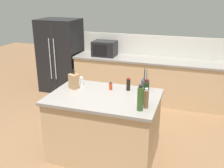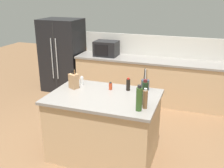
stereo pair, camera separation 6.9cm
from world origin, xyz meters
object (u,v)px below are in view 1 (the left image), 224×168
(knife_block, at_px, (74,81))
(wine_bottle, at_px, (146,93))
(salt_shaker, at_px, (82,81))
(utensil_crock, at_px, (145,84))
(refrigerator, at_px, (61,55))
(olive_oil_bottle, at_px, (140,99))
(soy_sauce_bottle, at_px, (128,84))
(pepper_grinder, at_px, (146,99))
(spice_jar_paprika, at_px, (111,86))
(microwave, at_px, (105,48))

(knife_block, xyz_separation_m, wine_bottle, (1.13, -0.25, 0.05))
(wine_bottle, height_order, salt_shaker, wine_bottle)
(utensil_crock, bearing_deg, refrigerator, 142.69)
(refrigerator, height_order, olive_oil_bottle, refrigerator)
(utensil_crock, bearing_deg, soy_sauce_bottle, -154.13)
(utensil_crock, relative_size, olive_oil_bottle, 0.98)
(soy_sauce_bottle, xyz_separation_m, pepper_grinder, (0.36, -0.52, 0.03))
(utensil_crock, bearing_deg, spice_jar_paprika, -161.02)
(utensil_crock, bearing_deg, knife_block, -164.10)
(olive_oil_bottle, height_order, spice_jar_paprika, olive_oil_bottle)
(microwave, height_order, spice_jar_paprika, microwave)
(microwave, xyz_separation_m, wine_bottle, (1.39, -2.32, -0.00))
(utensil_crock, relative_size, salt_shaker, 2.39)
(wine_bottle, bearing_deg, microwave, 120.84)
(refrigerator, height_order, soy_sauce_bottle, refrigerator)
(olive_oil_bottle, distance_m, spice_jar_paprika, 0.80)
(knife_block, height_order, pepper_grinder, knife_block)
(olive_oil_bottle, distance_m, salt_shaker, 1.22)
(refrigerator, relative_size, soy_sauce_bottle, 8.94)
(pepper_grinder, height_order, salt_shaker, pepper_grinder)
(wine_bottle, bearing_deg, spice_jar_paprika, 147.98)
(utensil_crock, distance_m, soy_sauce_bottle, 0.25)
(utensil_crock, xyz_separation_m, salt_shaker, (-0.97, -0.11, -0.02))
(soy_sauce_bottle, bearing_deg, refrigerator, 138.27)
(microwave, bearing_deg, knife_block, -82.89)
(microwave, relative_size, knife_block, 1.74)
(microwave, relative_size, soy_sauce_bottle, 2.65)
(olive_oil_bottle, xyz_separation_m, spice_jar_paprika, (-0.56, 0.56, -0.10))
(soy_sauce_bottle, bearing_deg, pepper_grinder, -55.10)
(pepper_grinder, xyz_separation_m, salt_shaker, (-1.11, 0.53, -0.06))
(utensil_crock, relative_size, wine_bottle, 0.94)
(salt_shaker, bearing_deg, soy_sauce_bottle, -0.21)
(olive_oil_bottle, xyz_separation_m, soy_sauce_bottle, (-0.31, 0.61, -0.06))
(refrigerator, height_order, wine_bottle, refrigerator)
(refrigerator, distance_m, spice_jar_paprika, 2.78)
(salt_shaker, bearing_deg, olive_oil_bottle, -30.23)
(salt_shaker, bearing_deg, utensil_crock, 6.32)
(wine_bottle, distance_m, spice_jar_paprika, 0.71)
(refrigerator, distance_m, microwave, 1.16)
(pepper_grinder, bearing_deg, wine_bottle, 105.30)
(olive_oil_bottle, xyz_separation_m, salt_shaker, (-1.05, 0.61, -0.09))
(refrigerator, distance_m, utensil_crock, 3.04)
(refrigerator, relative_size, wine_bottle, 4.99)
(knife_block, bearing_deg, pepper_grinder, 7.66)
(refrigerator, relative_size, olive_oil_bottle, 5.19)
(soy_sauce_bottle, bearing_deg, knife_block, -167.20)
(refrigerator, height_order, salt_shaker, refrigerator)
(microwave, relative_size, utensil_crock, 1.58)
(knife_block, distance_m, salt_shaker, 0.19)
(spice_jar_paprika, xyz_separation_m, salt_shaker, (-0.49, 0.06, 0.01))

